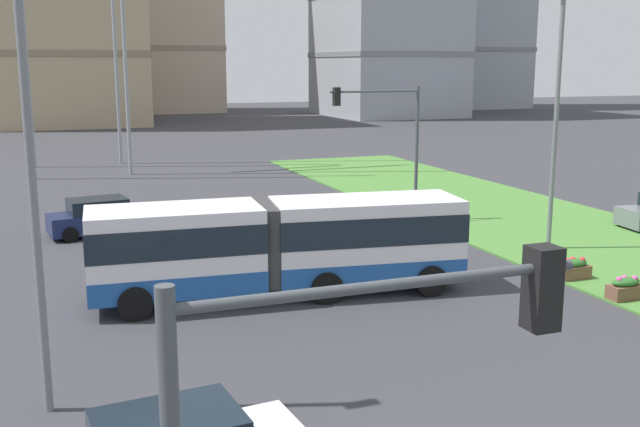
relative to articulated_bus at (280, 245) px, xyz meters
name	(u,v)px	position (x,y,z in m)	size (l,w,h in m)	color
articulated_bus	(280,245)	(0.00, 0.00, 0.00)	(12.01, 3.86, 3.00)	white
car_navy_sedan	(101,217)	(-4.62, 11.02, -0.90)	(4.61, 2.51, 1.58)	#19234C
flower_planter_3	(625,288)	(9.82, -4.38, -1.23)	(1.10, 0.56, 0.74)	brown
flower_planter_4	(574,268)	(9.82, -1.98, -1.23)	(1.10, 0.56, 0.74)	brown
traffic_light_far_right	(389,130)	(8.01, 8.72, 2.66)	(4.39, 0.28, 6.25)	#474C51
streetlight_left	(30,153)	(-7.08, -5.96, 3.86)	(0.70, 0.28, 10.13)	slate
streetlight_median	(557,112)	(11.72, 1.85, 3.80)	(0.70, 0.28, 10.01)	slate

